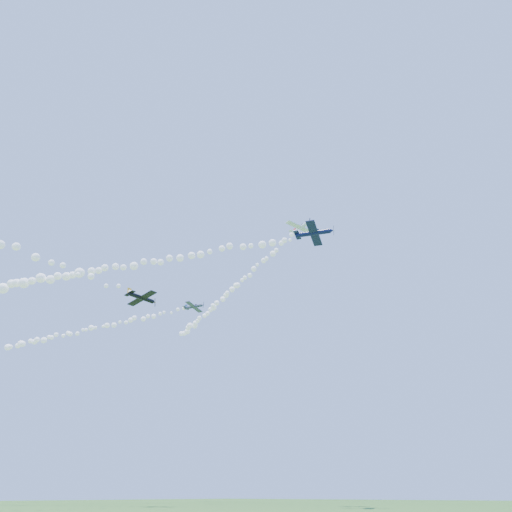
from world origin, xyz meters
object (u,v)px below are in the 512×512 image
Objects in this scene: plane_black at (142,298)px; plane_navy at (314,233)px; plane_white at (301,228)px; plane_grey at (194,307)px.

plane_navy is at bearing -68.96° from plane_black.
plane_white is at bearing -53.35° from plane_black.
plane_white is at bearing 115.32° from plane_navy.
plane_black is at bearing -79.69° from plane_grey.
plane_navy is at bearing -25.56° from plane_grey.
plane_white is 0.96× the size of plane_black.
plane_grey is 26.75m from plane_black.
plane_grey is 0.88× the size of plane_black.
plane_navy reaches higher than plane_black.
plane_black is (10.18, -23.35, -8.16)m from plane_grey.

